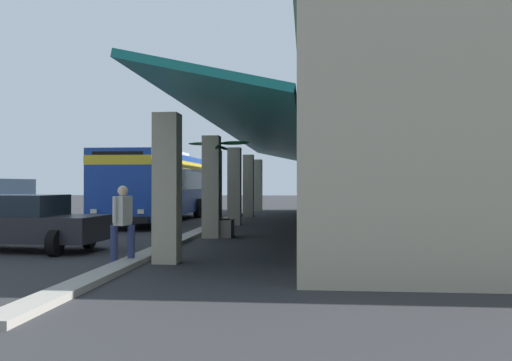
# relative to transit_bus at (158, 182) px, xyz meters

# --- Properties ---
(ground) EXTENTS (120.00, 120.00, 0.00)m
(ground) POSITION_rel_transit_bus_xyz_m (-0.03, 8.16, -1.85)
(ground) COLOR #2D2D30
(curb_strip) EXTENTS (33.97, 0.50, 0.12)m
(curb_strip) POSITION_rel_transit_bus_xyz_m (1.76, 3.13, -1.79)
(curb_strip) COLOR #9E998E
(curb_strip) RESTS_ON ground
(plaza_building) EXTENTS (28.61, 15.48, 6.64)m
(plaza_building) POSITION_rel_transit_bus_xyz_m (1.76, 12.75, 1.47)
(plaza_building) COLOR #B2A88E
(plaza_building) RESTS_ON ground
(transit_bus) EXTENTS (11.21, 2.86, 3.34)m
(transit_bus) POSITION_rel_transit_bus_xyz_m (0.00, 0.00, 0.00)
(transit_bus) COLOR #193D9E
(transit_bus) RESTS_ON ground
(parked_sedan_charcoal) EXTENTS (2.62, 4.50, 1.47)m
(parked_sedan_charcoal) POSITION_rel_transit_bus_xyz_m (11.29, -0.63, -1.10)
(parked_sedan_charcoal) COLOR #232328
(parked_sedan_charcoal) RESTS_ON ground
(pedestrian) EXTENTS (0.67, 0.49, 1.72)m
(pedestrian) POSITION_rel_transit_bus_xyz_m (13.31, 2.91, -0.88)
(pedestrian) COLOR navy
(pedestrian) RESTS_ON ground
(potted_palm) EXTENTS (1.71, 2.05, 3.20)m
(potted_palm) POSITION_rel_transit_bus_xyz_m (7.14, 4.06, -1.12)
(potted_palm) COLOR gray
(potted_palm) RESTS_ON ground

